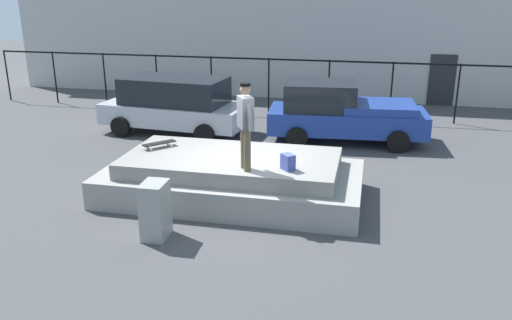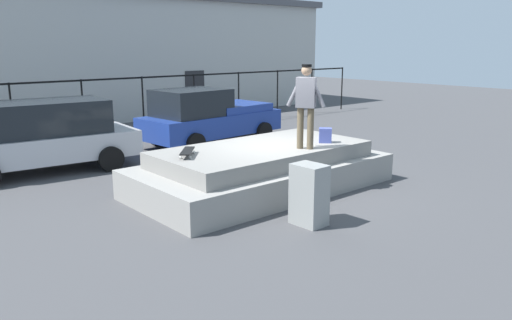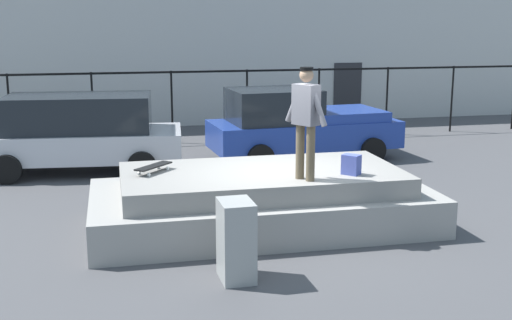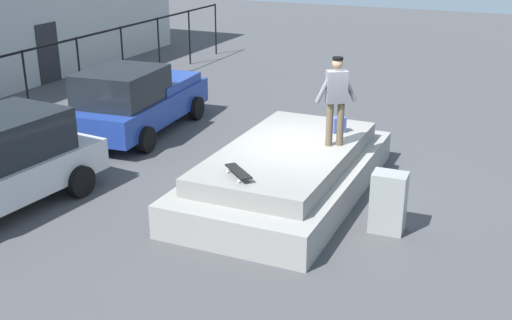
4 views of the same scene
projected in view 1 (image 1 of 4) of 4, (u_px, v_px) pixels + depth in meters
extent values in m
plane|color=#424244|center=(244.00, 202.00, 11.61)|extent=(60.00, 60.00, 0.00)
cube|color=gray|center=(232.00, 184.00, 11.79)|extent=(5.74, 2.88, 0.63)
cube|color=gray|center=(232.00, 163.00, 11.63)|extent=(4.71, 2.36, 0.34)
cylinder|color=brown|center=(244.00, 147.00, 10.70)|extent=(0.14, 0.14, 0.89)
cylinder|color=brown|center=(247.00, 150.00, 10.50)|extent=(0.14, 0.14, 0.89)
cube|color=#595960|center=(245.00, 112.00, 10.35)|extent=(0.42, 0.47, 0.63)
cylinder|color=#595960|center=(242.00, 110.00, 10.58)|extent=(0.26, 0.34, 0.60)
cylinder|color=#595960|center=(249.00, 116.00, 10.13)|extent=(0.26, 0.34, 0.60)
sphere|color=tan|center=(245.00, 89.00, 10.21)|extent=(0.22, 0.22, 0.22)
cylinder|color=black|center=(245.00, 84.00, 10.18)|extent=(0.29, 0.29, 0.05)
cube|color=black|center=(159.00, 143.00, 12.14)|extent=(0.67, 0.72, 0.02)
cylinder|color=silver|center=(147.00, 147.00, 12.10)|extent=(0.06, 0.06, 0.06)
cylinder|color=silver|center=(151.00, 149.00, 11.94)|extent=(0.06, 0.06, 0.06)
cylinder|color=silver|center=(167.00, 143.00, 12.38)|extent=(0.06, 0.06, 0.06)
cylinder|color=silver|center=(171.00, 145.00, 12.23)|extent=(0.06, 0.06, 0.06)
cube|color=#3F4C99|center=(288.00, 162.00, 10.67)|extent=(0.34, 0.34, 0.33)
cube|color=#B7B7BC|center=(176.00, 113.00, 16.82)|extent=(4.78, 2.36, 0.64)
cube|color=black|center=(175.00, 91.00, 16.58)|extent=(3.38, 2.00, 0.82)
cylinder|color=black|center=(152.00, 113.00, 18.23)|extent=(0.66, 0.28, 0.64)
cylinder|color=black|center=(121.00, 127.00, 16.45)|extent=(0.66, 0.28, 0.64)
cylinder|color=black|center=(228.00, 119.00, 17.39)|extent=(0.66, 0.28, 0.64)
cylinder|color=black|center=(205.00, 134.00, 15.61)|extent=(0.66, 0.28, 0.64)
cube|color=navy|center=(347.00, 120.00, 15.86)|extent=(4.80, 2.21, 0.67)
cube|color=black|center=(321.00, 96.00, 15.72)|extent=(2.23, 1.86, 0.82)
cube|color=navy|center=(379.00, 107.00, 15.59)|extent=(2.23, 1.91, 0.24)
cylinder|color=black|center=(300.00, 122.00, 17.04)|extent=(0.66, 0.27, 0.64)
cylinder|color=black|center=(297.00, 138.00, 15.27)|extent=(0.66, 0.27, 0.64)
cylinder|color=black|center=(391.00, 125.00, 16.66)|extent=(0.66, 0.27, 0.64)
cylinder|color=black|center=(398.00, 142.00, 14.89)|extent=(0.66, 0.27, 0.64)
cube|color=gray|center=(155.00, 210.00, 9.81)|extent=(0.46, 0.61, 1.10)
cylinder|color=black|center=(7.00, 76.00, 21.37)|extent=(0.06, 0.06, 2.06)
cylinder|color=black|center=(55.00, 77.00, 20.92)|extent=(0.06, 0.06, 2.06)
cylinder|color=black|center=(105.00, 80.00, 20.47)|extent=(0.06, 0.06, 2.06)
cylinder|color=black|center=(157.00, 82.00, 20.02)|extent=(0.06, 0.06, 2.06)
cylinder|color=black|center=(212.00, 84.00, 19.57)|extent=(0.06, 0.06, 2.06)
cylinder|color=black|center=(269.00, 86.00, 19.12)|extent=(0.06, 0.06, 2.06)
cylinder|color=black|center=(328.00, 89.00, 18.67)|extent=(0.06, 0.06, 2.06)
cylinder|color=black|center=(391.00, 91.00, 18.21)|extent=(0.06, 0.06, 2.06)
cylinder|color=black|center=(457.00, 94.00, 17.76)|extent=(0.06, 0.06, 2.06)
cube|color=black|center=(299.00, 60.00, 18.58)|extent=(24.00, 0.04, 0.06)
cube|color=#B2B2AD|center=(320.00, 29.00, 24.92)|extent=(26.31, 8.26, 5.04)
cube|color=#262628|center=(442.00, 80.00, 20.49)|extent=(1.00, 0.06, 2.00)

